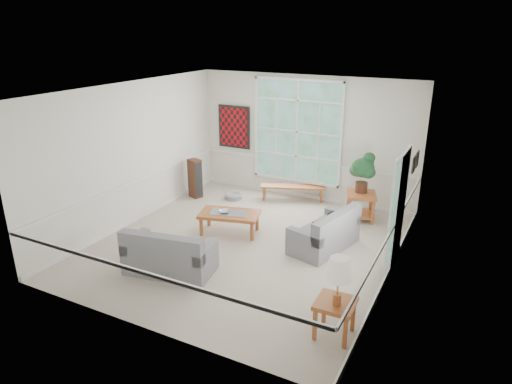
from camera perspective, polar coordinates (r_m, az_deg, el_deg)
floor at (r=9.06m, az=-1.15°, el=-6.57°), size 5.50×6.00×0.01m
ceiling at (r=8.16m, az=-1.30°, el=12.63°), size 5.50×6.00×0.02m
wall_back at (r=11.13m, az=6.18°, el=6.68°), size 5.50×0.02×3.00m
wall_front at (r=6.20m, az=-14.54°, el=-5.01°), size 5.50×0.02×3.00m
wall_left at (r=10.04m, az=-15.22°, el=4.62°), size 0.02×6.00×3.00m
wall_right at (r=7.65m, az=17.24°, el=-0.41°), size 0.02×6.00×3.00m
window_back at (r=11.13m, az=5.16°, el=7.51°), size 2.30×0.08×2.40m
entry_door at (r=8.36m, az=17.44°, el=-1.97°), size 0.08×0.90×2.10m
door_sidelight at (r=7.75m, az=16.65°, el=-2.86°), size 0.08×0.26×1.90m
wall_art at (r=11.88m, az=-2.77°, el=8.13°), size 0.90×0.06×1.10m
wall_frame_near at (r=9.29m, az=19.07°, el=3.30°), size 0.04×0.26×0.32m
wall_frame_far at (r=9.67m, az=19.45°, el=3.89°), size 0.04×0.26×0.32m
loveseat_right at (r=8.86m, az=8.52°, el=-4.58°), size 1.09×1.60×0.79m
loveseat_front at (r=8.08m, az=-10.72°, el=-7.14°), size 1.62×1.03×0.82m
coffee_table at (r=9.45m, az=-3.33°, el=-3.88°), size 1.34×0.96×0.45m
pewter_bowl at (r=9.35m, az=-3.89°, el=-2.43°), size 0.40×0.40×0.07m
window_bench at (r=11.25m, az=4.59°, el=-0.13°), size 1.57×0.86×0.37m
end_table at (r=10.31m, az=12.92°, el=-1.77°), size 0.79×0.79×0.62m
houseplant at (r=10.13m, az=13.17°, el=2.41°), size 0.74×0.74×0.90m
side_table at (r=6.61m, az=9.79°, el=-15.28°), size 0.54×0.54×0.54m
table_lamp at (r=6.21m, az=10.23°, el=-10.96°), size 0.51×0.51×0.70m
pet_bed at (r=11.36m, az=-2.82°, el=-0.52°), size 0.55×0.55×0.13m
floor_speaker at (r=11.43m, az=-7.63°, el=1.70°), size 0.37×0.33×0.97m
cat at (r=9.27m, az=9.85°, el=-2.92°), size 0.36×0.28×0.16m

